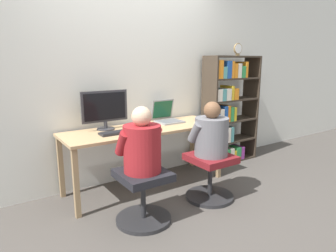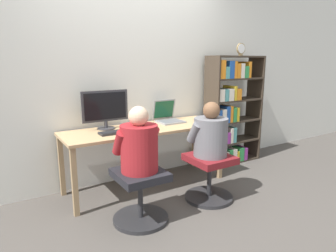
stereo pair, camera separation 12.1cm
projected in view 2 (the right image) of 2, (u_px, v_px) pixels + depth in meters
name	position (u px, v px, depth m)	size (l,w,h in m)	color
ground_plane	(160.00, 195.00, 3.32)	(14.00, 14.00, 0.00)	#4C4742
wall_back	(131.00, 74.00, 3.61)	(10.00, 0.05, 2.60)	silver
desk	(146.00, 134.00, 3.44)	(1.89, 0.62, 0.71)	tan
desktop_monitor	(105.00, 109.00, 3.31)	(0.53, 0.20, 0.43)	#333338
laptop	(168.00, 117.00, 3.73)	(0.31, 0.32, 0.27)	gray
keyboard	(118.00, 132.00, 3.16)	(0.40, 0.14, 0.03)	#232326
computer_mouse_by_keyboard	(142.00, 129.00, 3.30)	(0.06, 0.10, 0.03)	black
office_chair_left	(140.00, 193.00, 2.75)	(0.52, 0.52, 0.49)	#262628
office_chair_right	(209.00, 175.00, 3.18)	(0.52, 0.52, 0.49)	#262628
person_at_monitor	(139.00, 145.00, 2.65)	(0.41, 0.33, 0.59)	maroon
person_at_laptop	(210.00, 134.00, 3.09)	(0.43, 0.35, 0.57)	slate
bookshelf	(230.00, 113.00, 4.23)	(0.86, 0.31, 1.53)	#382D23
desk_clock	(241.00, 49.00, 4.03)	(0.15, 0.03, 0.17)	olive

